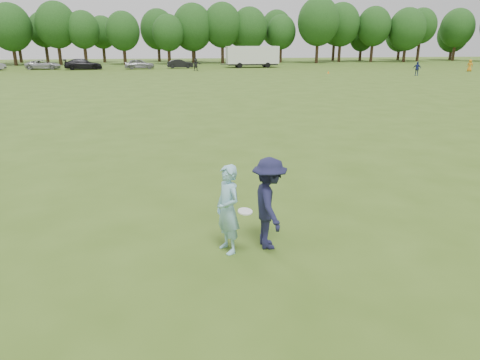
# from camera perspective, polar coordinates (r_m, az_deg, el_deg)

# --- Properties ---
(ground) EXTENTS (200.00, 200.00, 0.00)m
(ground) POSITION_cam_1_polar(r_m,az_deg,el_deg) (8.60, 7.57, -9.10)
(ground) COLOR #3B5919
(ground) RESTS_ON ground
(thrower) EXTENTS (0.63, 0.74, 1.74)m
(thrower) POSITION_cam_1_polar(r_m,az_deg,el_deg) (8.10, -1.63, -3.94)
(thrower) COLOR #8BC3D8
(thrower) RESTS_ON ground
(defender) EXTENTS (0.68, 1.18, 1.82)m
(defender) POSITION_cam_1_polar(r_m,az_deg,el_deg) (8.29, 3.90, -3.14)
(defender) COLOR #1A1B3B
(defender) RESTS_ON ground
(player_far_b) EXTENTS (0.99, 0.87, 1.60)m
(player_far_b) POSITION_cam_1_polar(r_m,az_deg,el_deg) (56.58, 22.52, 13.55)
(player_far_b) COLOR navy
(player_far_b) RESTS_ON ground
(player_far_c) EXTENTS (0.92, 0.84, 1.58)m
(player_far_c) POSITION_cam_1_polar(r_m,az_deg,el_deg) (67.24, 28.31, 13.29)
(player_far_c) COLOR orange
(player_far_c) RESTS_ON ground
(player_far_d) EXTENTS (1.61, 0.58, 1.71)m
(player_far_d) POSITION_cam_1_polar(r_m,az_deg,el_deg) (61.59, -5.93, 15.08)
(player_far_d) COLOR #272727
(player_far_d) RESTS_ON ground
(car_c) EXTENTS (4.82, 2.26, 1.33)m
(car_c) POSITION_cam_1_polar(r_m,az_deg,el_deg) (70.34, -24.75, 13.79)
(car_c) COLOR #B1B0B5
(car_c) RESTS_ON ground
(car_d) EXTENTS (5.45, 2.78, 1.52)m
(car_d) POSITION_cam_1_polar(r_m,az_deg,el_deg) (67.67, -20.18, 14.29)
(car_d) COLOR black
(car_d) RESTS_ON ground
(car_e) EXTENTS (4.44, 2.14, 1.46)m
(car_e) POSITION_cam_1_polar(r_m,az_deg,el_deg) (66.81, -13.27, 14.83)
(car_e) COLOR gray
(car_e) RESTS_ON ground
(car_f) EXTENTS (3.99, 1.45, 1.31)m
(car_f) POSITION_cam_1_polar(r_m,az_deg,el_deg) (67.75, -7.98, 15.09)
(car_f) COLOR black
(car_f) RESTS_ON ground
(field_cone) EXTENTS (0.28, 0.28, 0.30)m
(field_cone) POSITION_cam_1_polar(r_m,az_deg,el_deg) (57.35, 11.70, 13.90)
(field_cone) COLOR orange
(field_cone) RESTS_ON ground
(disc_in_play) EXTENTS (0.29, 0.29, 0.07)m
(disc_in_play) POSITION_cam_1_polar(r_m,az_deg,el_deg) (7.84, 0.69, -4.21)
(disc_in_play) COLOR white
(disc_in_play) RESTS_ON ground
(cargo_trailer) EXTENTS (9.00, 2.75, 3.20)m
(cargo_trailer) POSITION_cam_1_polar(r_m,az_deg,el_deg) (69.01, 1.65, 16.23)
(cargo_trailer) COLOR white
(cargo_trailer) RESTS_ON ground
(treeline) EXTENTS (130.35, 18.39, 11.74)m
(treeline) POSITION_cam_1_polar(r_m,az_deg,el_deg) (84.38, -6.45, 19.50)
(treeline) COLOR #332114
(treeline) RESTS_ON ground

